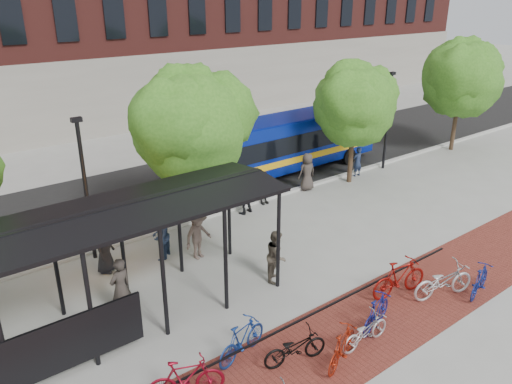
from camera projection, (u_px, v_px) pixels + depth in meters
ground at (306, 239)px, 19.26m from camera, size 160.00×160.00×0.00m
asphalt_street at (198, 181)px, 25.14m from camera, size 160.00×8.00×0.01m
curb at (245, 205)px, 22.18m from camera, size 160.00×0.25×0.12m
brick_strip at (374, 321)px, 14.46m from camera, size 24.00×3.00×0.01m
bike_rack_rail at (320, 323)px, 14.38m from camera, size 12.00×0.05×0.95m
bus_shelter at (97, 231)px, 13.18m from camera, size 10.60×3.07×3.60m
tree_b at (191, 120)px, 18.41m from camera, size 5.15×4.20×6.47m
tree_c at (355, 101)px, 23.66m from camera, size 4.66×3.80×5.92m
tree_d at (462, 74)px, 28.61m from camera, size 5.39×4.40×6.55m
lamp_post_left at (85, 186)px, 16.91m from camera, size 0.35×0.20×5.12m
lamp_post_right at (388, 118)px, 25.98m from camera, size 0.35×0.20×5.12m
bus at (287, 141)px, 25.84m from camera, size 11.01×2.71×2.97m
bike_1 at (186, 379)px, 11.54m from camera, size 1.89×1.18×1.10m
bike_3 at (242, 340)px, 12.87m from camera, size 1.86×0.93×1.08m
bike_4 at (295, 347)px, 12.70m from camera, size 1.85×1.01×0.92m
bike_5 at (342, 347)px, 12.66m from camera, size 1.74×1.05×1.01m
bike_6 at (365, 331)px, 13.35m from camera, size 1.68×0.59×0.88m
bike_7 at (376, 312)px, 14.02m from camera, size 1.75×0.93×1.01m
bike_9 at (399, 278)px, 15.49m from camera, size 2.13×0.95×1.24m
bike_10 at (443, 281)px, 15.44m from camera, size 2.25×1.33×1.12m
bike_11 at (480, 281)px, 15.58m from camera, size 1.71×0.84×0.99m
pedestrian_0 at (104, 246)px, 16.74m from camera, size 1.06×1.06×1.86m
pedestrian_1 at (121, 288)px, 14.39m from camera, size 0.78×0.61×1.88m
pedestrian_2 at (160, 236)px, 17.57m from camera, size 1.09×1.08×1.78m
pedestrian_3 at (198, 235)px, 17.59m from camera, size 1.29×0.93×1.81m
pedestrian_4 at (264, 188)px, 22.20m from camera, size 0.92×0.43×1.53m
pedestrian_5 at (246, 195)px, 21.26m from camera, size 1.60×0.73×1.66m
pedestrian_6 at (307, 172)px, 23.72m from camera, size 0.95×0.68×1.82m
pedestrian_7 at (357, 162)px, 25.58m from camera, size 0.58×0.40×1.54m
pedestrian_8 at (277, 256)px, 16.27m from camera, size 1.08×1.05×1.76m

